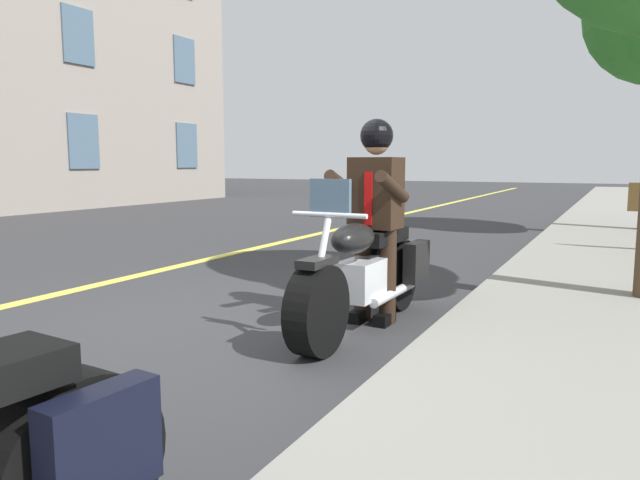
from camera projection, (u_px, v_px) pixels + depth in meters
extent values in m
plane|color=#333335|center=(199.00, 322.00, 5.16)|extent=(80.00, 80.00, 0.00)
cube|color=#E5DB4C|center=(43.00, 298.00, 6.06)|extent=(60.00, 0.16, 0.01)
cylinder|color=black|center=(317.00, 310.00, 4.22)|extent=(0.66, 0.21, 0.66)
cylinder|color=black|center=(396.00, 275.00, 5.57)|extent=(0.66, 0.21, 0.66)
cube|color=silver|center=(363.00, 279.00, 4.90)|extent=(0.57, 0.29, 0.32)
ellipsoid|color=black|center=(353.00, 238.00, 4.68)|extent=(0.57, 0.29, 0.24)
cube|color=black|center=(380.00, 236.00, 5.17)|extent=(0.71, 0.29, 0.12)
cube|color=black|center=(417.00, 261.00, 5.40)|extent=(0.40, 0.13, 0.36)
cube|color=black|center=(372.00, 258.00, 5.61)|extent=(0.40, 0.13, 0.36)
cylinder|color=silver|center=(318.00, 273.00, 4.20)|extent=(0.35, 0.06, 0.76)
cylinder|color=silver|center=(329.00, 215.00, 4.29)|extent=(0.05, 0.60, 0.04)
cube|color=black|center=(317.00, 262.00, 4.17)|extent=(0.36, 0.17, 0.06)
cylinder|color=silver|center=(394.00, 293.00, 5.11)|extent=(0.90, 0.10, 0.08)
cube|color=slate|center=(330.00, 198.00, 4.29)|extent=(0.05, 0.32, 0.28)
cylinder|color=black|center=(388.00, 275.00, 5.06)|extent=(0.14, 0.14, 0.84)
cube|color=black|center=(385.00, 319.00, 5.06)|extent=(0.26, 0.12, 0.10)
cylinder|color=black|center=(362.00, 273.00, 5.18)|extent=(0.14, 0.14, 0.84)
cube|color=black|center=(359.00, 315.00, 5.17)|extent=(0.26, 0.12, 0.10)
cube|color=black|center=(376.00, 193.00, 5.03)|extent=(0.33, 0.41, 0.60)
cube|color=red|center=(368.00, 199.00, 4.90)|extent=(0.03, 0.07, 0.44)
cylinder|color=black|center=(393.00, 187.00, 4.76)|extent=(0.55, 0.11, 0.28)
cylinder|color=black|center=(343.00, 186.00, 4.97)|extent=(0.55, 0.11, 0.28)
sphere|color=tan|center=(377.00, 142.00, 4.98)|extent=(0.22, 0.22, 0.22)
sphere|color=black|center=(377.00, 136.00, 4.97)|extent=(0.28, 0.28, 0.28)
cylinder|color=black|center=(75.00, 463.00, 2.07)|extent=(0.68, 0.26, 0.66)
cube|color=black|center=(101.00, 444.00, 1.89)|extent=(0.41, 0.16, 0.36)
cube|color=black|center=(22.00, 413.00, 2.13)|extent=(0.41, 0.16, 0.36)
cube|color=slate|center=(187.00, 146.00, 21.50)|extent=(1.10, 0.06, 1.60)
cube|color=slate|center=(84.00, 141.00, 17.39)|extent=(1.10, 0.06, 1.60)
cube|color=slate|center=(184.00, 60.00, 21.12)|extent=(1.10, 0.06, 1.60)
cube|color=slate|center=(78.00, 36.00, 17.01)|extent=(1.10, 0.06, 1.60)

